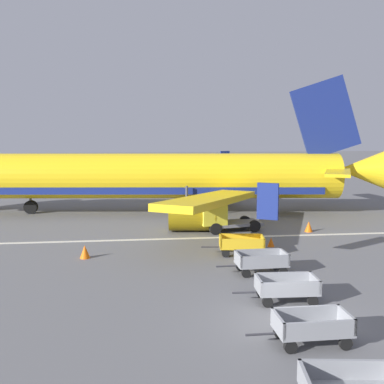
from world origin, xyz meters
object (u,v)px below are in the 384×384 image
object	(u,v)px
baggage_cart_second_in_row	(312,327)
traffic_cone_mid_apron	(271,242)
baggage_cart_fourth_in_row	(261,261)
traffic_cone_near_plane	(309,227)
traffic_cone_by_carts	(85,252)
airplane	(169,177)
baggage_cart_far_end	(241,244)
service_truck_beside_carts	(218,216)
baggage_cart_third_in_row	(286,288)

from	to	relation	value
baggage_cart_second_in_row	traffic_cone_mid_apron	bearing A→B (deg)	80.05
baggage_cart_fourth_in_row	traffic_cone_near_plane	distance (m)	10.35
traffic_cone_by_carts	traffic_cone_mid_apron	bearing A→B (deg)	6.69
airplane	baggage_cart_far_end	distance (m)	13.72
baggage_cart_far_end	traffic_cone_by_carts	bearing A→B (deg)	178.28
traffic_cone_mid_apron	baggage_cart_fourth_in_row	bearing A→B (deg)	-111.16
traffic_cone_by_carts	airplane	bearing A→B (deg)	66.61
baggage_cart_second_in_row	baggage_cart_far_end	world-z (taller)	same
baggage_cart_fourth_in_row	traffic_cone_mid_apron	world-z (taller)	baggage_cart_fourth_in_row
baggage_cart_second_in_row	traffic_cone_mid_apron	world-z (taller)	baggage_cart_second_in_row
airplane	service_truck_beside_carts	xyz separation A→B (m)	(2.90, -7.12, -1.95)
baggage_cart_far_end	baggage_cart_fourth_in_row	bearing A→B (deg)	-86.01
baggage_cart_third_in_row	traffic_cone_by_carts	xyz separation A→B (m)	(-9.09, 7.62, -0.23)
baggage_cart_far_end	service_truck_beside_carts	xyz separation A→B (m)	(-0.33, 5.98, 0.50)
traffic_cone_near_plane	baggage_cart_third_in_row	bearing A→B (deg)	-114.08
baggage_cart_second_in_row	airplane	bearing A→B (deg)	97.47
baggage_cart_third_in_row	service_truck_beside_carts	xyz separation A→B (m)	(-0.63, 13.34, 0.50)
service_truck_beside_carts	traffic_cone_mid_apron	xyz separation A→B (m)	(2.52, -4.43, -0.81)
baggage_cart_third_in_row	baggage_cart_fourth_in_row	distance (m)	3.87
baggage_cart_far_end	traffic_cone_mid_apron	bearing A→B (deg)	35.32
traffic_cone_near_plane	traffic_cone_by_carts	world-z (taller)	traffic_cone_by_carts
baggage_cart_fourth_in_row	baggage_cart_far_end	bearing A→B (deg)	93.99
traffic_cone_by_carts	service_truck_beside_carts	bearing A→B (deg)	34.07
baggage_cart_fourth_in_row	traffic_cone_by_carts	distance (m)	9.78
service_truck_beside_carts	traffic_cone_by_carts	size ratio (longest dim) A/B	6.30
airplane	baggage_cart_second_in_row	xyz separation A→B (m)	(3.19, -24.30, -2.45)
baggage_cart_second_in_row	baggage_cart_third_in_row	world-z (taller)	same
baggage_cart_far_end	service_truck_beside_carts	world-z (taller)	service_truck_beside_carts
airplane	service_truck_beside_carts	distance (m)	7.93
airplane	baggage_cart_far_end	size ratio (longest dim) A/B	10.43
baggage_cart_far_end	baggage_cart_second_in_row	bearing A→B (deg)	-90.23
baggage_cart_second_in_row	baggage_cart_fourth_in_row	bearing A→B (deg)	87.86
baggage_cart_fourth_in_row	traffic_cone_near_plane	bearing A→B (deg)	56.83
service_truck_beside_carts	traffic_cone_by_carts	bearing A→B (deg)	-145.93
baggage_cart_far_end	airplane	bearing A→B (deg)	103.87
service_truck_beside_carts	traffic_cone_by_carts	world-z (taller)	service_truck_beside_carts
traffic_cone_by_carts	traffic_cone_near_plane	bearing A→B (deg)	18.50
service_truck_beside_carts	traffic_cone_near_plane	xyz separation A→B (m)	(6.23, -0.80, -0.74)
airplane	traffic_cone_near_plane	world-z (taller)	airplane
baggage_cart_far_end	traffic_cone_near_plane	size ratio (longest dim) A/B	4.95
baggage_cart_second_in_row	traffic_cone_near_plane	bearing A→B (deg)	70.04
baggage_cart_second_in_row	traffic_cone_near_plane	xyz separation A→B (m)	(5.95, 16.38, -0.24)
traffic_cone_by_carts	baggage_cart_third_in_row	bearing A→B (deg)	-39.96
baggage_cart_third_in_row	airplane	bearing A→B (deg)	99.81
baggage_cart_fourth_in_row	traffic_cone_by_carts	xyz separation A→B (m)	(-9.03, 3.74, -0.23)
traffic_cone_by_carts	baggage_cart_fourth_in_row	bearing A→B (deg)	-22.52
airplane	baggage_cart_third_in_row	xyz separation A→B (m)	(3.54, -20.46, -2.45)
baggage_cart_second_in_row	traffic_cone_near_plane	world-z (taller)	baggage_cart_second_in_row
baggage_cart_fourth_in_row	traffic_cone_near_plane	size ratio (longest dim) A/B	4.89
airplane	baggage_cart_fourth_in_row	bearing A→B (deg)	-78.16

